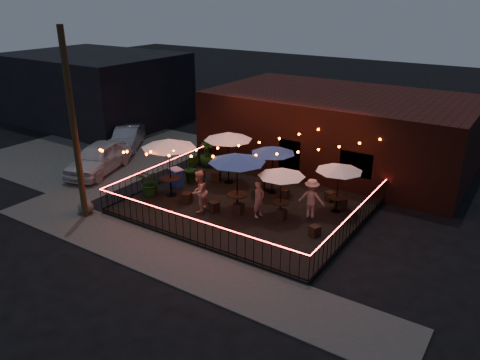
# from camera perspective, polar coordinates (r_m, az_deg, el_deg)

# --- Properties ---
(ground) EXTENTS (110.00, 110.00, 0.00)m
(ground) POSITION_cam_1_polar(r_m,az_deg,el_deg) (19.75, -2.33, -5.53)
(ground) COLOR black
(ground) RESTS_ON ground
(patio) EXTENTS (10.00, 8.00, 0.15)m
(patio) POSITION_cam_1_polar(r_m,az_deg,el_deg) (21.20, 0.82, -3.28)
(patio) COLOR black
(patio) RESTS_ON ground
(sidewalk) EXTENTS (18.00, 2.50, 0.05)m
(sidewalk) POSITION_cam_1_polar(r_m,az_deg,el_deg) (17.55, -8.61, -9.47)
(sidewalk) COLOR #423F3D
(sidewalk) RESTS_ON ground
(parking_lot) EXTENTS (11.00, 12.00, 0.02)m
(parking_lot) POSITION_cam_1_polar(r_m,az_deg,el_deg) (30.19, -16.58, 3.43)
(parking_lot) COLOR #423F3D
(parking_lot) RESTS_ON ground
(brick_building) EXTENTS (14.00, 8.00, 4.00)m
(brick_building) POSITION_cam_1_polar(r_m,az_deg,el_deg) (26.86, 11.99, 6.07)
(brick_building) COLOR #3B1810
(brick_building) RESTS_ON ground
(background_building) EXTENTS (12.00, 9.00, 5.00)m
(background_building) POSITION_cam_1_polar(r_m,az_deg,el_deg) (37.20, -17.26, 10.68)
(background_building) COLOR black
(background_building) RESTS_ON ground
(utility_pole) EXTENTS (0.26, 0.26, 8.00)m
(utility_pole) POSITION_cam_1_polar(r_m,az_deg,el_deg) (20.19, -19.61, 6.00)
(utility_pole) COLOR #392D17
(utility_pole) RESTS_ON ground
(fence_front) EXTENTS (10.00, 0.04, 1.04)m
(fence_front) POSITION_cam_1_polar(r_m,az_deg,el_deg) (18.05, -6.08, -6.06)
(fence_front) COLOR black
(fence_front) RESTS_ON patio
(fence_left) EXTENTS (0.04, 8.00, 1.04)m
(fence_left) POSITION_cam_1_polar(r_m,az_deg,el_deg) (23.83, -9.34, 0.86)
(fence_left) COLOR black
(fence_left) RESTS_ON patio
(fence_right) EXTENTS (0.04, 8.00, 1.04)m
(fence_right) POSITION_cam_1_polar(r_m,az_deg,el_deg) (19.00, 13.68, -5.11)
(fence_right) COLOR black
(fence_right) RESTS_ON patio
(festoon_lights) EXTENTS (10.02, 8.72, 1.32)m
(festoon_lights) POSITION_cam_1_polar(r_m,az_deg,el_deg) (20.59, -1.96, 3.25)
(festoon_lights) COLOR #E74600
(festoon_lights) RESTS_ON ground
(cafe_table_0) EXTENTS (3.01, 3.01, 2.78)m
(cafe_table_0) POSITION_cam_1_polar(r_m,az_deg,el_deg) (21.59, -8.71, 4.37)
(cafe_table_0) COLOR black
(cafe_table_0) RESTS_ON patio
(cafe_table_1) EXTENTS (2.47, 2.47, 2.64)m
(cafe_table_1) POSITION_cam_1_polar(r_m,az_deg,el_deg) (22.93, -1.45, 5.31)
(cafe_table_1) COLOR black
(cafe_table_1) RESTS_ON patio
(cafe_table_2) EXTENTS (2.68, 2.68, 2.71)m
(cafe_table_2) POSITION_cam_1_polar(r_m,az_deg,el_deg) (19.60, -0.36, 2.61)
(cafe_table_2) COLOR black
(cafe_table_2) RESTS_ON patio
(cafe_table_3) EXTENTS (2.44, 2.44, 2.32)m
(cafe_table_3) POSITION_cam_1_polar(r_m,az_deg,el_deg) (21.83, 4.04, 3.62)
(cafe_table_3) COLOR black
(cafe_table_3) RESTS_ON patio
(cafe_table_4) EXTENTS (2.53, 2.53, 2.20)m
(cafe_table_4) POSITION_cam_1_polar(r_m,az_deg,el_deg) (19.38, 5.08, 0.84)
(cafe_table_4) COLOR black
(cafe_table_4) RESTS_ON patio
(cafe_table_5) EXTENTS (2.28, 2.28, 2.22)m
(cafe_table_5) POSITION_cam_1_polar(r_m,az_deg,el_deg) (20.25, 12.01, 1.42)
(cafe_table_5) COLOR black
(cafe_table_5) RESTS_ON patio
(bistro_chair_0) EXTENTS (0.46, 0.46, 0.42)m
(bistro_chair_0) POSITION_cam_1_polar(r_m,az_deg,el_deg) (22.63, -10.64, -1.21)
(bistro_chair_0) COLOR black
(bistro_chair_0) RESTS_ON patio
(bistro_chair_1) EXTENTS (0.52, 0.52, 0.49)m
(bistro_chair_1) POSITION_cam_1_polar(r_m,az_deg,el_deg) (21.45, -6.51, -2.18)
(bistro_chair_1) COLOR black
(bistro_chair_1) RESTS_ON patio
(bistro_chair_2) EXTENTS (0.45, 0.45, 0.41)m
(bistro_chair_2) POSITION_cam_1_polar(r_m,az_deg,el_deg) (24.37, -4.82, 0.78)
(bistro_chair_2) COLOR black
(bistro_chair_2) RESTS_ON patio
(bistro_chair_3) EXTENTS (0.51, 0.51, 0.48)m
(bistro_chair_3) POSITION_cam_1_polar(r_m,az_deg,el_deg) (23.84, -2.92, 0.43)
(bistro_chair_3) COLOR black
(bistro_chair_3) RESTS_ON patio
(bistro_chair_4) EXTENTS (0.47, 0.47, 0.44)m
(bistro_chair_4) POSITION_cam_1_polar(r_m,az_deg,el_deg) (20.54, -3.16, -3.26)
(bistro_chair_4) COLOR black
(bistro_chair_4) RESTS_ON patio
(bistro_chair_5) EXTENTS (0.43, 0.43, 0.47)m
(bistro_chair_5) POSITION_cam_1_polar(r_m,az_deg,el_deg) (20.29, -0.21, -3.52)
(bistro_chair_5) COLOR black
(bistro_chair_5) RESTS_ON patio
(bistro_chair_6) EXTENTS (0.53, 0.53, 0.49)m
(bistro_chair_6) POSITION_cam_1_polar(r_m,az_deg,el_deg) (22.75, 2.48, -0.61)
(bistro_chair_6) COLOR black
(bistro_chair_6) RESTS_ON patio
(bistro_chair_7) EXTENTS (0.40, 0.40, 0.43)m
(bistro_chair_7) POSITION_cam_1_polar(r_m,az_deg,el_deg) (21.93, 5.44, -1.68)
(bistro_chair_7) COLOR black
(bistro_chair_7) RESTS_ON patio
(bistro_chair_8) EXTENTS (0.38, 0.38, 0.43)m
(bistro_chair_8) POSITION_cam_1_polar(r_m,az_deg,el_deg) (19.89, 5.07, -4.22)
(bistro_chair_8) COLOR black
(bistro_chair_8) RESTS_ON patio
(bistro_chair_9) EXTENTS (0.47, 0.47, 0.43)m
(bistro_chair_9) POSITION_cam_1_polar(r_m,az_deg,el_deg) (18.76, 9.10, -6.14)
(bistro_chair_9) COLOR black
(bistro_chair_9) RESTS_ON patio
(bistro_chair_10) EXTENTS (0.49, 0.49, 0.44)m
(bistro_chair_10) POSITION_cam_1_polar(r_m,az_deg,el_deg) (21.93, 10.91, -1.97)
(bistro_chair_10) COLOR black
(bistro_chair_10) RESTS_ON patio
(bistro_chair_11) EXTENTS (0.54, 0.54, 0.50)m
(bistro_chair_11) POSITION_cam_1_polar(r_m,az_deg,el_deg) (21.22, 12.18, -2.83)
(bistro_chair_11) COLOR black
(bistro_chair_11) RESTS_ON patio
(patron_a) EXTENTS (0.47, 0.63, 1.59)m
(patron_a) POSITION_cam_1_polar(r_m,az_deg,el_deg) (19.84, 2.32, -2.37)
(patron_a) COLOR tan
(patron_a) RESTS_ON patio
(patron_b) EXTENTS (0.77, 0.96, 1.88)m
(patron_b) POSITION_cam_1_polar(r_m,az_deg,el_deg) (20.30, -5.00, -1.41)
(patron_b) COLOR #E3AE98
(patron_b) RESTS_ON patio
(patron_c) EXTENTS (1.23, 0.87, 1.73)m
(patron_c) POSITION_cam_1_polar(r_m,az_deg,el_deg) (19.98, 8.70, -2.22)
(patron_c) COLOR tan
(patron_c) RESTS_ON patio
(potted_shrub_a) EXTENTS (1.20, 1.04, 1.32)m
(potted_shrub_a) POSITION_cam_1_polar(r_m,az_deg,el_deg) (22.33, -10.86, -0.30)
(potted_shrub_a) COLOR #0E370A
(potted_shrub_a) RESTS_ON patio
(potted_shrub_b) EXTENTS (0.98, 0.91, 1.43)m
(potted_shrub_b) POSITION_cam_1_polar(r_m,az_deg,el_deg) (23.67, -5.89, 1.42)
(potted_shrub_b) COLOR #0F3E0F
(potted_shrub_b) RESTS_ON patio
(potted_shrub_c) EXTENTS (1.02, 1.02, 1.53)m
(potted_shrub_c) POSITION_cam_1_polar(r_m,az_deg,el_deg) (25.75, -4.01, 3.30)
(potted_shrub_c) COLOR #0D3C0F
(potted_shrub_c) RESTS_ON patio
(cooler) EXTENTS (0.81, 0.69, 0.90)m
(cooler) POSITION_cam_1_polar(r_m,az_deg,el_deg) (23.32, -7.77, 0.33)
(cooler) COLOR #1639A7
(cooler) RESTS_ON patio
(boulder) EXTENTS (0.84, 0.72, 0.64)m
(boulder) POSITION_cam_1_polar(r_m,az_deg,el_deg) (21.68, -18.31, -3.17)
(boulder) COLOR #4E4E48
(boulder) RESTS_ON ground
(car_white) EXTENTS (3.30, 5.07, 1.60)m
(car_white) POSITION_cam_1_polar(r_m,az_deg,el_deg) (26.39, -16.88, 2.59)
(car_white) COLOR white
(car_white) RESTS_ON ground
(car_silver) EXTENTS (3.49, 4.25, 1.36)m
(car_silver) POSITION_cam_1_polar(r_m,az_deg,el_deg) (30.19, -13.55, 5.07)
(car_silver) COLOR gray
(car_silver) RESTS_ON ground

